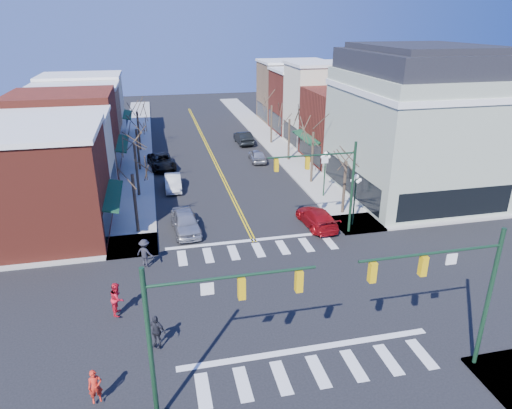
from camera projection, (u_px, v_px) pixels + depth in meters
ground at (282, 298)px, 26.94m from camera, size 160.00×160.00×0.00m
sidewalk_left at (136, 192)px, 43.17m from camera, size 3.50×70.00×0.15m
sidewalk_right at (311, 179)px, 46.76m from camera, size 3.50×70.00×0.15m
bldg_left_brick_a at (32, 188)px, 32.86m from camera, size 10.00×8.50×8.00m
bldg_left_stucco_a at (52, 161)px, 39.95m from camera, size 10.00×7.00×7.50m
bldg_left_brick_b at (66, 134)px, 46.98m from camera, size 10.00×9.00×8.50m
bldg_left_tan at (77, 121)px, 54.56m from camera, size 10.00×7.50×7.80m
bldg_left_stucco_b at (84, 108)px, 61.48m from camera, size 10.00×8.00×8.20m
bldg_right_brick_a at (352, 126)px, 51.84m from camera, size 10.00×8.50×8.00m
bldg_right_stucco at (328, 105)px, 58.46m from camera, size 10.00×7.00×10.00m
bldg_right_brick_b at (309, 101)px, 65.51m from camera, size 10.00×8.00×8.50m
bldg_right_tan at (292, 92)px, 72.64m from camera, size 10.00×8.00×9.00m
victorian_corner at (417, 123)px, 40.89m from camera, size 12.25×14.25×13.30m
traffic_mast_near_left at (198, 319)px, 17.34m from camera, size 6.60×0.28×7.20m
traffic_mast_near_right at (455, 284)px, 19.61m from camera, size 6.60×0.28×7.20m
traffic_mast_far_right at (329, 177)px, 32.97m from camera, size 6.60×0.28×7.20m
lamppost_corner at (355, 191)px, 35.17m from camera, size 0.36×0.36×4.33m
lamppost_midblock at (325, 166)px, 41.04m from camera, size 0.36×0.36×4.33m
tree_left_a at (135, 204)px, 34.25m from camera, size 0.24×0.24×4.76m
tree_left_b at (137, 170)px, 41.42m from camera, size 0.24×0.24×5.04m
tree_left_c at (138, 150)px, 48.73m from camera, size 0.24×0.24×4.55m
tree_left_d at (139, 132)px, 55.89m from camera, size 0.24×0.24×4.90m
tree_right_a at (344, 188)px, 37.72m from camera, size 0.24×0.24×4.62m
tree_right_b at (312, 158)px, 44.83m from camera, size 0.24×0.24×5.18m
tree_right_c at (289, 140)px, 52.12m from camera, size 0.24×0.24×4.83m
tree_right_d at (271, 125)px, 59.31m from camera, size 0.24×0.24×4.97m
car_left_near at (185, 222)px, 35.01m from camera, size 2.30×4.97×1.65m
car_left_mid at (173, 182)px, 43.82m from camera, size 1.58×4.32×1.42m
car_left_far at (161, 161)px, 50.06m from camera, size 3.27×5.79×1.53m
car_right_near at (317, 218)px, 36.03m from camera, size 2.35×5.16×1.46m
car_right_mid at (257, 155)px, 52.42m from camera, size 1.91×4.31×1.44m
car_right_far at (243, 138)px, 59.77m from camera, size 1.89×5.01×1.63m
pedestrian_red_a at (95, 387)px, 19.19m from camera, size 0.66×0.51×1.61m
pedestrian_red_b at (117, 298)px, 24.97m from camera, size 0.82×1.00×1.92m
pedestrian_dark_a at (156, 331)px, 22.47m from camera, size 1.11×0.89×1.76m
pedestrian_dark_b at (145, 253)px, 29.87m from camera, size 1.40×1.24×1.89m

